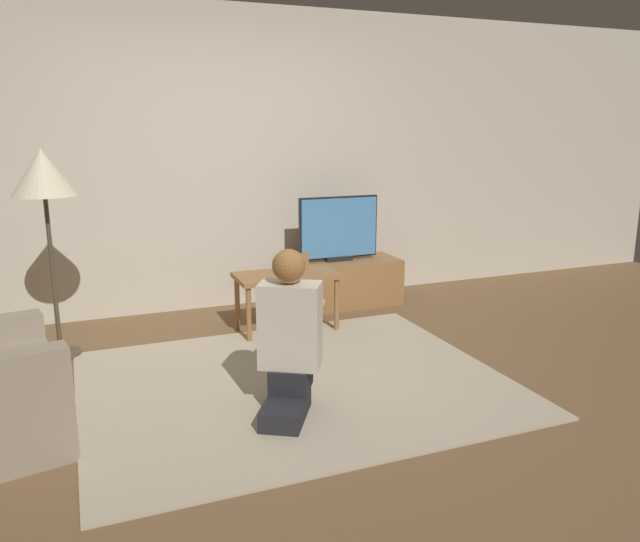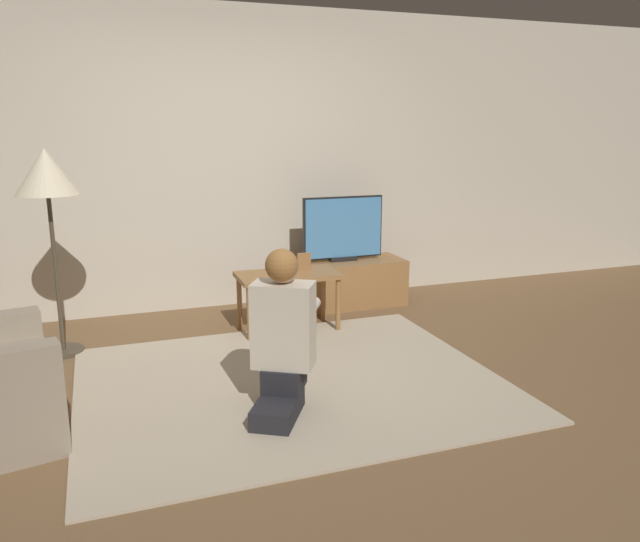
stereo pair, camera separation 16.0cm
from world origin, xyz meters
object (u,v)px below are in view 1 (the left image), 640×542
(tv, at_px, (339,228))
(floor_lamp, at_px, (44,182))
(coffee_table, at_px, (286,281))
(person_kneeling, at_px, (290,332))

(tv, bearing_deg, floor_lamp, -168.96)
(coffee_table, xyz_separation_m, floor_lamp, (-1.68, 0.05, 0.83))
(tv, height_order, coffee_table, tv)
(tv, height_order, floor_lamp, floor_lamp)
(tv, relative_size, person_kneeling, 0.80)
(tv, bearing_deg, person_kneeling, -120.71)
(tv, distance_m, person_kneeling, 2.19)
(floor_lamp, relative_size, person_kneeling, 1.56)
(floor_lamp, bearing_deg, person_kneeling, -48.89)
(tv, relative_size, floor_lamp, 0.51)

